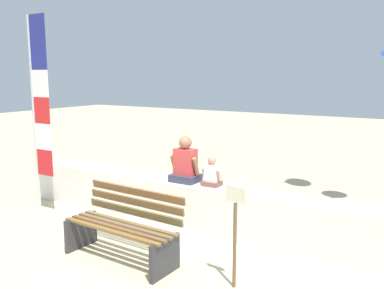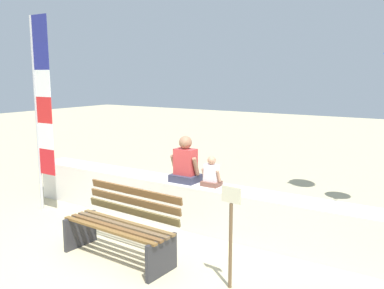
{
  "view_description": "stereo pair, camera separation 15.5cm",
  "coord_description": "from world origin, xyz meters",
  "views": [
    {
      "loc": [
        3.34,
        -4.0,
        2.35
      ],
      "look_at": [
        0.11,
        1.29,
        1.3
      ],
      "focal_mm": 38.77,
      "sensor_mm": 36.0,
      "label": 1
    },
    {
      "loc": [
        3.47,
        -3.92,
        2.35
      ],
      "look_at": [
        0.11,
        1.29,
        1.3
      ],
      "focal_mm": 38.77,
      "sensor_mm": 36.0,
      "label": 2
    }
  ],
  "objects": [
    {
      "name": "person_adult",
      "position": [
        -0.02,
        1.3,
        0.98
      ],
      "size": [
        0.47,
        0.35,
        0.72
      ],
      "color": "#34354B",
      "rests_on": "seawall_ledge"
    },
    {
      "name": "park_bench",
      "position": [
        -0.04,
        -0.14,
        0.41
      ],
      "size": [
        1.59,
        0.68,
        0.88
      ],
      "color": "brown",
      "rests_on": "ground"
    },
    {
      "name": "seawall_ledge",
      "position": [
        0.0,
        1.29,
        0.35
      ],
      "size": [
        6.29,
        0.52,
        0.7
      ],
      "primitive_type": "cube",
      "color": "silver",
      "rests_on": "ground"
    },
    {
      "name": "ground_plane",
      "position": [
        0.0,
        0.0,
        0.0
      ],
      "size": [
        40.0,
        40.0,
        0.0
      ],
      "primitive_type": "plane",
      "color": "#C3B78D"
    },
    {
      "name": "sign_post",
      "position": [
        1.5,
        -0.08,
        0.7
      ],
      "size": [
        0.24,
        0.04,
        1.16
      ],
      "color": "brown",
      "rests_on": "ground"
    },
    {
      "name": "person_child",
      "position": [
        0.45,
        1.3,
        0.88
      ],
      "size": [
        0.3,
        0.22,
        0.46
      ],
      "color": "brown",
      "rests_on": "seawall_ledge"
    },
    {
      "name": "flag_banner",
      "position": [
        -2.41,
        0.53,
        1.87
      ],
      "size": [
        0.41,
        0.05,
        3.3
      ],
      "color": "#B7B7BC",
      "rests_on": "ground"
    }
  ]
}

